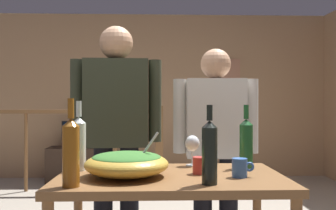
{
  "coord_description": "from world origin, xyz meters",
  "views": [
    {
      "loc": [
        -0.11,
        -2.54,
        1.15
      ],
      "look_at": [
        -0.03,
        -0.26,
        1.13
      ],
      "focal_mm": 40.62,
      "sensor_mm": 36.0,
      "label": 1
    }
  ],
  "objects": [
    {
      "name": "wine_bottle_amber",
      "position": [
        -0.47,
        -0.88,
        0.94
      ],
      "size": [
        0.07,
        0.07,
        0.38
      ],
      "color": "brown",
      "rests_on": "serving_table"
    },
    {
      "name": "person_standing_left",
      "position": [
        -0.37,
        0.1,
        1.0
      ],
      "size": [
        0.63,
        0.24,
        1.68
      ],
      "rotation": [
        0.0,
        0.0,
        3.19
      ],
      "color": "black",
      "rests_on": "ground_plane"
    },
    {
      "name": "salad_bowl",
      "position": [
        -0.25,
        -0.66,
        0.85
      ],
      "size": [
        0.42,
        0.42,
        0.22
      ],
      "color": "gold",
      "rests_on": "serving_table"
    },
    {
      "name": "mug_blue",
      "position": [
        0.31,
        -0.69,
        0.83
      ],
      "size": [
        0.11,
        0.07,
        0.09
      ],
      "color": "#3866B2",
      "rests_on": "serving_table"
    },
    {
      "name": "tv_console",
      "position": [
        -1.2,
        3.02,
        0.25
      ],
      "size": [
        0.9,
        0.4,
        0.5
      ],
      "primitive_type": "cube",
      "color": "#38281E",
      "rests_on": "ground_plane"
    },
    {
      "name": "mug_red",
      "position": [
        0.13,
        -0.6,
        0.82
      ],
      "size": [
        0.12,
        0.08,
        0.09
      ],
      "color": "#B7332D",
      "rests_on": "serving_table"
    },
    {
      "name": "wine_bottle_green",
      "position": [
        0.41,
        -0.42,
        0.92
      ],
      "size": [
        0.07,
        0.07,
        0.35
      ],
      "color": "#1E5628",
      "rests_on": "serving_table"
    },
    {
      "name": "wine_bottle_clear",
      "position": [
        -0.52,
        -0.48,
        0.93
      ],
      "size": [
        0.08,
        0.08,
        0.38
      ],
      "color": "silver",
      "rests_on": "serving_table"
    },
    {
      "name": "framed_picture",
      "position": [
        0.99,
        3.31,
        1.63
      ],
      "size": [
        0.45,
        0.03,
        0.39
      ],
      "primitive_type": "cube",
      "color": "tan"
    },
    {
      "name": "serving_table",
      "position": [
        -0.03,
        -0.62,
        0.69
      ],
      "size": [
        1.14,
        0.71,
        0.78
      ],
      "color": "brown",
      "rests_on": "ground_plane"
    },
    {
      "name": "person_standing_right",
      "position": [
        0.32,
        0.1,
        0.89
      ],
      "size": [
        0.59,
        0.24,
        1.52
      ],
      "rotation": [
        0.0,
        0.0,
        3.1
      ],
      "color": "black",
      "rests_on": "ground_plane"
    },
    {
      "name": "wine_bottle_dark",
      "position": [
        0.14,
        -0.85,
        0.93
      ],
      "size": [
        0.07,
        0.07,
        0.36
      ],
      "color": "black",
      "rests_on": "serving_table"
    },
    {
      "name": "flat_screen_tv",
      "position": [
        -1.2,
        2.99,
        0.73
      ],
      "size": [
        0.49,
        0.12,
        0.38
      ],
      "color": "black",
      "rests_on": "tv_console"
    },
    {
      "name": "back_wall",
      "position": [
        0.0,
        3.37,
        1.25
      ],
      "size": [
        5.19,
        0.1,
        2.51
      ],
      "primitive_type": "cube",
      "color": "tan",
      "rests_on": "ground_plane"
    },
    {
      "name": "wine_glass",
      "position": [
        0.11,
        -0.35,
        0.9
      ],
      "size": [
        0.08,
        0.08,
        0.18
      ],
      "color": "silver",
      "rests_on": "serving_table"
    },
    {
      "name": "stair_railing",
      "position": [
        -0.76,
        2.43,
        0.67
      ],
      "size": [
        2.39,
        0.1,
        1.11
      ],
      "color": "brown",
      "rests_on": "ground_plane"
    }
  ]
}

